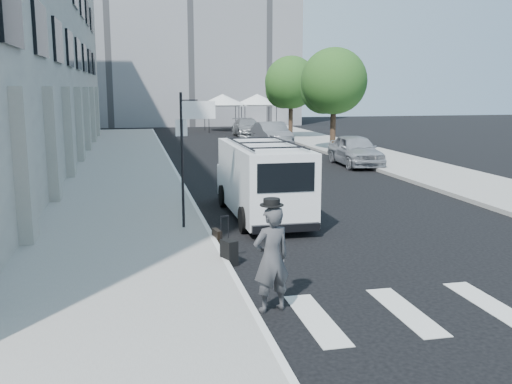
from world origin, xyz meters
name	(u,v)px	position (x,y,z in m)	size (l,w,h in m)	color
ground	(316,262)	(0.00, 0.00, 0.00)	(120.00, 120.00, 0.00)	black
sidewalk_left	(124,167)	(-4.25, 16.00, 0.07)	(4.50, 48.00, 0.15)	gray
sidewalk_right	(355,151)	(9.00, 20.00, 0.07)	(4.00, 56.00, 0.15)	gray
building_far	(184,1)	(2.00, 50.00, 12.50)	(22.00, 12.00, 25.00)	slate
sign_pole	(191,132)	(-2.36, 3.20, 2.65)	(1.03, 0.07, 3.50)	black
tree_near	(331,84)	(7.50, 20.15, 3.97)	(3.80, 3.83, 6.03)	black
tree_far	(289,85)	(7.50, 29.15, 3.97)	(3.80, 3.83, 6.03)	black
tent_left	(223,100)	(4.00, 38.00, 2.71)	(4.00, 4.00, 3.20)	black
tent_right	(257,100)	(7.20, 38.50, 2.71)	(4.00, 4.00, 3.20)	black
businessman	(271,259)	(-1.63, -2.47, 0.92)	(0.67, 0.44, 1.84)	#3D3D40
briefcase	(217,236)	(-1.90, 2.00, 0.17)	(0.12, 0.44, 0.34)	black
suitcase	(229,252)	(-1.90, 0.22, 0.28)	(0.36, 0.44, 1.05)	black
cargo_van	(262,179)	(-0.16, 4.69, 1.11)	(2.02, 5.65, 2.14)	white
parked_car_a	(355,150)	(6.80, 14.56, 0.76)	(1.78, 4.43, 1.51)	#9B9DA2
parked_car_b	(272,134)	(5.00, 24.22, 0.79)	(1.67, 4.78, 1.57)	slate
parked_car_c	(247,128)	(5.00, 32.13, 0.69)	(1.94, 4.78, 1.39)	gray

